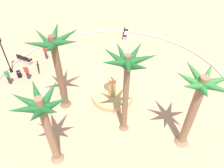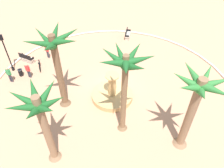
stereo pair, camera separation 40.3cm
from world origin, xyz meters
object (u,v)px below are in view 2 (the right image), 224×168
object	(u,v)px
palm_tree_far_side	(41,114)
bench_east	(128,35)
palm_tree_near_fountain	(196,100)
palm_tree_mid_plaza	(56,55)
bench_west	(27,59)
fountain	(112,94)
bicycle_by_lamppost	(40,65)
person_cyclist_helmet	(9,74)
trash_bin	(20,72)
person_cyclist_photo	(28,70)
palm_tree_by_curb	(125,73)
person_pedestrian_stroll	(47,50)
lamppost	(6,50)

from	to	relation	value
palm_tree_far_side	bench_east	xyz separation A→B (m)	(-12.99, -10.95, -4.08)
palm_tree_near_fountain	bench_east	bearing A→B (deg)	-109.10
palm_tree_mid_plaza	bench_west	bearing A→B (deg)	-80.14
fountain	bicycle_by_lamppost	xyz separation A→B (m)	(4.28, -7.19, 0.04)
bicycle_by_lamppost	person_cyclist_helmet	bearing A→B (deg)	12.88
trash_bin	bicycle_by_lamppost	distance (m)	1.91
trash_bin	person_cyclist_photo	xyz separation A→B (m)	(-0.67, 0.70, 0.50)
palm_tree_near_fountain	palm_tree_by_curb	xyz separation A→B (m)	(2.79, -3.20, 0.85)
palm_tree_near_fountain	trash_bin	size ratio (longest dim) A/B	8.67
bicycle_by_lamppost	person_cyclist_photo	bearing A→B (deg)	34.92
fountain	bench_east	xyz separation A→B (m)	(-6.81, -7.98, 0.00)
palm_tree_far_side	bicycle_by_lamppost	size ratio (longest dim) A/B	3.57
trash_bin	person_pedestrian_stroll	world-z (taller)	person_pedestrian_stroll
palm_tree_near_fountain	bicycle_by_lamppost	size ratio (longest dim) A/B	3.75
trash_bin	lamppost	bearing A→B (deg)	-68.06
trash_bin	person_cyclist_photo	bearing A→B (deg)	133.77
person_pedestrian_stroll	fountain	bearing A→B (deg)	108.70
fountain	palm_tree_near_fountain	distance (m)	7.86
bicycle_by_lamppost	person_cyclist_helmet	distance (m)	3.02
trash_bin	palm_tree_by_curb	bearing A→B (deg)	116.98
palm_tree_mid_plaza	palm_tree_far_side	distance (m)	4.99
bench_west	person_cyclist_helmet	size ratio (longest dim) A/B	0.97
palm_tree_mid_plaza	bench_east	size ratio (longest dim) A/B	4.41
palm_tree_by_curb	person_pedestrian_stroll	xyz separation A→B (m)	(1.97, -11.88, -4.45)
bicycle_by_lamppost	person_pedestrian_stroll	xyz separation A→B (m)	(-1.34, -1.47, 0.51)
trash_bin	person_cyclist_helmet	world-z (taller)	person_cyclist_helmet
lamppost	person_cyclist_photo	distance (m)	2.74
bench_east	person_cyclist_helmet	world-z (taller)	person_cyclist_helmet
bicycle_by_lamppost	lamppost	bearing A→B (deg)	-24.62
fountain	person_cyclist_photo	xyz separation A→B (m)	(5.51, -6.33, 0.55)
palm_tree_far_side	bench_west	bearing A→B (deg)	-95.25
palm_tree_by_curb	person_cyclist_helmet	distance (m)	12.37
palm_tree_mid_plaza	bench_west	xyz separation A→B (m)	(1.33, -7.64, -4.51)
fountain	palm_tree_far_side	distance (m)	7.98
person_cyclist_helmet	person_cyclist_photo	xyz separation A→B (m)	(-1.66, 0.20, -0.04)
palm_tree_mid_plaza	trash_bin	size ratio (longest dim) A/B	9.22
palm_tree_far_side	bench_west	size ratio (longest dim) A/B	3.74
palm_tree_by_curb	person_cyclist_helmet	bearing A→B (deg)	-57.51
bench_east	trash_bin	bearing A→B (deg)	4.18
person_cyclist_photo	person_pedestrian_stroll	world-z (taller)	person_pedestrian_stroll
bicycle_by_lamppost	person_cyclist_photo	world-z (taller)	person_cyclist_photo
person_cyclist_photo	person_pedestrian_stroll	xyz separation A→B (m)	(-2.58, -2.34, 0.01)
bicycle_by_lamppost	person_pedestrian_stroll	size ratio (longest dim) A/B	1.05
bench_west	trash_bin	xyz separation A→B (m)	(1.10, 1.98, 0.04)
palm_tree_near_fountain	bicycle_by_lamppost	bearing A→B (deg)	-65.86
palm_tree_by_curb	person_pedestrian_stroll	bearing A→B (deg)	-80.59
person_pedestrian_stroll	person_cyclist_photo	bearing A→B (deg)	42.21
lamppost	bicycle_by_lamppost	world-z (taller)	lamppost
person_cyclist_helmet	person_cyclist_photo	distance (m)	1.67
palm_tree_mid_plaza	palm_tree_by_curb	bearing A→B (deg)	121.31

